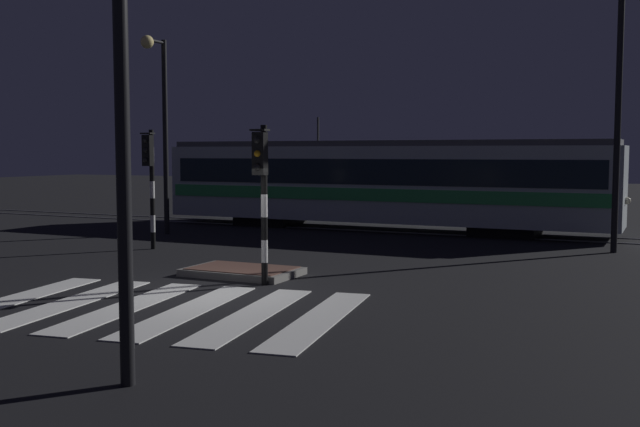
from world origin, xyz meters
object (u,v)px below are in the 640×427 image
at_px(traffic_light_median_centre, 262,180).
at_px(tram, 380,182).
at_px(traffic_light_corner_far_left, 150,171).
at_px(street_lamp_trackside_right, 619,76).
at_px(street_lamp_trackside_left, 160,109).
at_px(street_lamp_near_kerb, 105,8).

relative_size(traffic_light_median_centre, tram, 0.20).
height_order(traffic_light_corner_far_left, street_lamp_trackside_right, street_lamp_trackside_right).
bearing_deg(street_lamp_trackside_left, tram, 37.17).
xyz_separation_m(traffic_light_median_centre, street_lamp_trackside_right, (6.37, 8.62, 2.68)).
height_order(street_lamp_near_kerb, tram, street_lamp_near_kerb).
bearing_deg(street_lamp_near_kerb, street_lamp_trackside_left, 125.40).
distance_m(traffic_light_median_centre, street_lamp_trackside_right, 11.05).
relative_size(street_lamp_trackside_right, street_lamp_near_kerb, 1.11).
relative_size(traffic_light_corner_far_left, tram, 0.21).
relative_size(traffic_light_median_centre, street_lamp_trackside_right, 0.43).
bearing_deg(traffic_light_median_centre, street_lamp_trackside_left, 138.43).
xyz_separation_m(street_lamp_trackside_right, street_lamp_trackside_left, (-14.46, -1.45, -0.64)).
bearing_deg(tram, traffic_light_median_centre, -81.04).
bearing_deg(street_lamp_trackside_left, street_lamp_near_kerb, -54.60).
bearing_deg(street_lamp_trackside_right, street_lamp_trackside_left, -174.28).
bearing_deg(street_lamp_trackside_right, traffic_light_corner_far_left, -158.62).
xyz_separation_m(street_lamp_trackside_right, tram, (-8.24, 3.27, -3.18)).
height_order(street_lamp_near_kerb, street_lamp_trackside_left, street_lamp_near_kerb).
bearing_deg(traffic_light_corner_far_left, street_lamp_trackside_left, 122.74).
relative_size(street_lamp_trackside_right, tram, 0.47).
distance_m(street_lamp_trackside_left, tram, 8.20).
distance_m(traffic_light_median_centre, street_lamp_trackside_left, 11.00).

